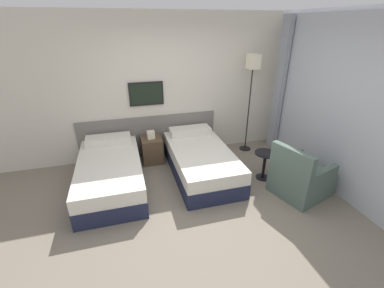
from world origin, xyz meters
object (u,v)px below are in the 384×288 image
Objects in this scene: bed_near_door at (110,173)px; nightstand at (152,149)px; bed_near_window at (200,160)px; side_table at (265,161)px; armchair at (300,179)px; floor_lamp at (252,72)px.

bed_near_door is 3.00× the size of nightstand.
bed_near_window is at bearing 0.00° from bed_near_door.
side_table is (1.79, -1.15, 0.09)m from nightstand.
nightstand is 0.66× the size of armchair.
side_table is at bearing 11.87° from armchair.
nightstand is (0.78, 0.68, 0.00)m from bed_near_door.
bed_near_window is 2.00× the size of armchair.
bed_near_door is 2.00× the size of armchair.
armchair is (0.31, -0.56, -0.07)m from side_table.
bed_near_window is 1.97m from floor_lamp.
armchair reaches higher than bed_near_window.
bed_near_window is 1.03m from nightstand.
bed_near_window reaches higher than side_table.
nightstand is at bearing 33.96° from armchair.
armchair is at bearing -87.19° from floor_lamp.
bed_near_door is at bearing -166.46° from floor_lamp.
armchair is (2.09, -1.71, 0.01)m from nightstand.
bed_near_window is 0.97× the size of floor_lamp.
bed_near_door is 1.55m from bed_near_window.
nightstand is 2.70m from armchair.
side_table is (1.01, -0.47, 0.09)m from bed_near_window.
armchair reaches higher than side_table.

